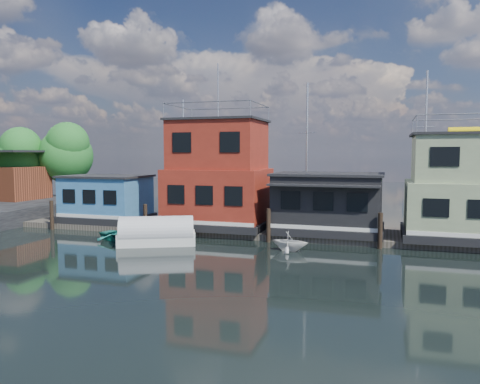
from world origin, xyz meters
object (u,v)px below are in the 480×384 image
(houseboat_dark, at_px, (328,203))
(houseboat_green, at_px, (474,189))
(houseboat_blue, at_px, (107,198))
(houseboat_red, at_px, (218,176))
(dinghy_teal, at_px, (126,235))
(tarp_runabout, at_px, (157,233))
(dinghy_white, at_px, (290,241))

(houseboat_dark, bearing_deg, houseboat_green, 0.12)
(houseboat_blue, bearing_deg, houseboat_red, 0.00)
(dinghy_teal, xyz_separation_m, tarp_runabout, (2.56, -0.63, 0.33))
(houseboat_dark, distance_m, tarp_runabout, 11.72)
(tarp_runabout, bearing_deg, houseboat_blue, 117.07)
(houseboat_blue, height_order, tarp_runabout, houseboat_blue)
(houseboat_red, xyz_separation_m, tarp_runabout, (-2.04, -5.83, -3.38))
(dinghy_teal, relative_size, dinghy_white, 1.74)
(houseboat_blue, distance_m, tarp_runabout, 9.58)
(houseboat_red, bearing_deg, tarp_runabout, -109.27)
(houseboat_green, height_order, dinghy_white, houseboat_green)
(houseboat_blue, bearing_deg, tarp_runabout, -38.00)
(dinghy_white, height_order, tarp_runabout, tarp_runabout)
(dinghy_white, xyz_separation_m, tarp_runabout, (-8.42, -0.70, 0.14))
(dinghy_teal, bearing_deg, houseboat_blue, 52.76)
(houseboat_red, relative_size, tarp_runabout, 2.30)
(dinghy_teal, bearing_deg, dinghy_white, -80.15)
(tarp_runabout, bearing_deg, houseboat_red, 45.80)
(houseboat_dark, xyz_separation_m, dinghy_teal, (-12.60, -5.18, -2.02))
(houseboat_dark, relative_size, houseboat_green, 0.88)
(houseboat_blue, distance_m, houseboat_dark, 17.50)
(dinghy_teal, relative_size, tarp_runabout, 0.75)
(houseboat_red, bearing_deg, houseboat_green, 0.00)
(houseboat_blue, bearing_deg, houseboat_green, 0.00)
(houseboat_red, distance_m, tarp_runabout, 7.04)
(houseboat_dark, bearing_deg, houseboat_red, 179.86)
(houseboat_red, bearing_deg, dinghy_white, -38.77)
(dinghy_white, bearing_deg, tarp_runabout, 102.53)
(dinghy_white, relative_size, tarp_runabout, 0.43)
(houseboat_blue, relative_size, houseboat_green, 0.76)
(tarp_runabout, bearing_deg, dinghy_teal, 141.26)
(houseboat_red, xyz_separation_m, dinghy_white, (6.39, -5.13, -3.52))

